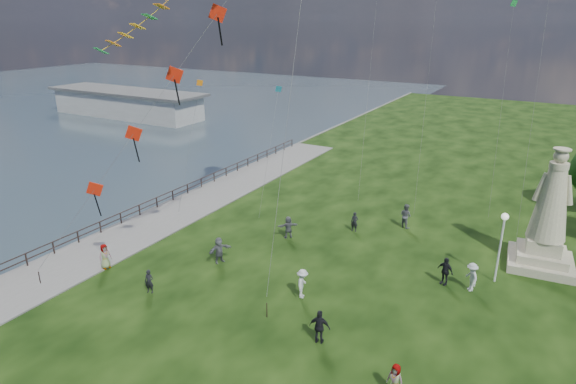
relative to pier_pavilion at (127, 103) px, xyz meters
The scene contains 17 objects.
waterfront 49.44m from the pier_pavilion, 41.92° to the right, with size 200.00×200.00×1.51m.
pier_pavilion is the anchor object (origin of this frame).
statue 69.86m from the pier_pavilion, 21.04° to the right, with size 4.28×4.28×8.04m.
lamppost 69.14m from the pier_pavilion, 24.55° to the right, with size 0.43×0.43×4.61m.
person_0 60.47m from the pier_pavilion, 41.82° to the right, with size 0.55×0.36×1.50m, color black.
person_2 64.41m from the pier_pavilion, 34.24° to the right, with size 1.17×0.60×1.80m, color silver.
person_3 68.55m from the pier_pavilion, 35.24° to the right, with size 1.09×0.56×1.86m, color black.
person_4 73.09m from the pier_pavilion, 34.26° to the right, with size 0.75×0.46×1.54m, color #595960.
person_5 58.21m from the pier_pavilion, 37.19° to the right, with size 1.68×0.72×1.81m, color #595960.
person_6 58.47m from the pier_pavilion, 26.42° to the right, with size 0.56×0.37×1.54m, color black.
person_7 60.24m from the pier_pavilion, 22.78° to the right, with size 0.94×0.58×1.93m, color #595960.
person_8 68.87m from the pier_pavilion, 26.34° to the right, with size 1.17×0.60×1.81m, color silver.
person_9 67.51m from the pier_pavilion, 26.96° to the right, with size 1.06×0.54×1.82m, color black.
person_10 56.65m from the pier_pavilion, 44.39° to the right, with size 0.82×0.50×1.68m, color #595960.
person_11 56.76m from the pier_pavilion, 31.33° to the right, with size 1.57×0.68×1.69m, color #595960.
red_kite_train 59.68m from the pier_pavilion, 39.52° to the right, with size 11.44×9.35×19.53m.
small_kites 59.00m from the pier_pavilion, 19.35° to the right, with size 32.35×17.04×27.78m.
Camera 1 is at (12.64, -16.06, 15.54)m, focal length 30.00 mm.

